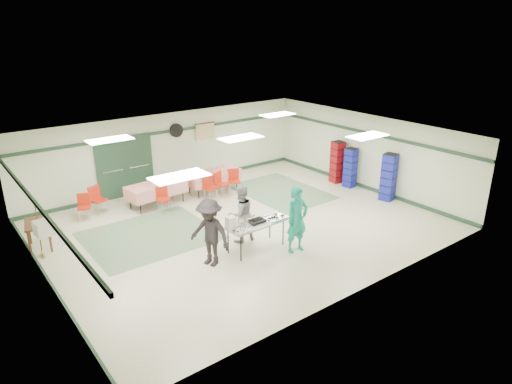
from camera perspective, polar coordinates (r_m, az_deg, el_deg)
floor at (r=13.70m, az=-1.78°, el=-4.16°), size 11.00×11.00×0.00m
ceiling at (r=12.82m, az=-1.92°, el=6.88°), size 11.00×11.00×0.00m
wall_back at (r=16.91m, az=-10.78°, el=5.16°), size 11.00×0.00×11.00m
wall_front at (r=10.15m, az=13.16°, el=-5.55°), size 11.00×0.00×11.00m
wall_left at (r=11.19m, az=-25.50°, el=-4.58°), size 0.00×9.00×9.00m
wall_right at (r=16.84m, az=13.62°, el=4.89°), size 0.00×9.00×9.00m
trim_back at (r=16.72m, az=-10.89°, el=7.46°), size 11.00×0.06×0.10m
baseboard_back at (r=17.26m, az=-10.46°, el=1.01°), size 11.00×0.06×0.12m
trim_left at (r=10.94m, az=-25.90°, el=-1.21°), size 0.06×9.00×0.10m
baseboard_left at (r=11.76m, az=-24.40°, el=-10.27°), size 0.06×9.00×0.12m
trim_right at (r=16.65m, az=13.75°, el=7.19°), size 0.06×9.00×0.10m
baseboard_right at (r=17.20m, az=13.20°, el=0.73°), size 0.06×9.00×0.12m
green_patch_a at (r=13.39m, az=-13.09°, el=-5.32°), size 3.50×3.00×0.01m
green_patch_b at (r=16.39m, az=3.13°, el=0.06°), size 2.50×3.50×0.01m
double_door_left at (r=16.13m, az=-17.58°, el=2.70°), size 0.90×0.06×2.10m
double_door_right at (r=16.45m, az=-14.50°, el=3.35°), size 0.90×0.06×2.10m
door_frame at (r=16.26m, az=-16.01°, el=3.01°), size 2.00×0.03×2.15m
wall_fan at (r=16.82m, az=-9.93°, el=7.60°), size 0.50×0.10×0.50m
scroll_banner at (r=17.43m, az=-6.38°, el=7.55°), size 0.80×0.02×0.60m
serving_table at (r=12.02m, az=0.02°, el=-4.10°), size 1.70×0.74×0.76m
sheet_tray_right at (r=12.30m, az=2.47°, el=-3.20°), size 0.62×0.48×0.02m
sheet_tray_mid at (r=12.09m, az=-0.59°, el=-3.64°), size 0.62×0.48×0.02m
sheet_tray_left at (r=11.56m, az=-1.95°, el=-4.82°), size 0.56×0.43×0.02m
baking_pan at (r=12.00m, az=0.07°, el=-3.68°), size 0.45×0.29×0.08m
foam_box_stack at (r=11.56m, az=-3.18°, el=-3.93°), size 0.23×0.22×0.36m
volunteer_teal at (r=11.92m, az=5.14°, el=-3.46°), size 0.68×0.48×1.78m
volunteer_grey at (r=12.44m, az=-1.92°, el=-2.76°), size 0.81×0.65×1.61m
volunteer_dark at (r=11.26m, az=-5.81°, el=-5.08°), size 1.00×1.28×1.74m
dining_table_a at (r=16.30m, az=-5.37°, el=1.99°), size 1.92×0.86×0.77m
dining_table_b at (r=15.32m, az=-12.35°, el=0.38°), size 2.01×1.06×0.77m
chair_a at (r=15.81m, az=-4.50°, el=1.31°), size 0.53×0.53×0.88m
chair_b at (r=15.60m, az=-5.88°, el=0.78°), size 0.39×0.39×0.79m
chair_c at (r=16.11m, az=-2.81°, el=1.70°), size 0.54×0.54×0.87m
chair_d at (r=14.83m, az=-11.58°, el=-0.52°), size 0.43×0.43×0.82m
chair_loose_a at (r=15.16m, az=-19.30°, el=-0.59°), size 0.55×0.55×0.91m
chair_loose_b at (r=14.87m, az=-20.70°, el=-1.42°), size 0.49×0.50×0.82m
crate_stack_blue_a at (r=16.99m, az=11.71°, el=2.99°), size 0.41×0.41×1.46m
crate_stack_red at (r=17.38m, az=10.12°, el=3.71°), size 0.46×0.46×1.58m
crate_stack_blue_b at (r=15.97m, az=16.25°, el=1.78°), size 0.50×0.50×1.63m
printer_table at (r=13.43m, az=-25.64°, el=-3.81°), size 0.79×1.05×0.74m
office_printer at (r=12.49m, az=-24.89°, el=-4.06°), size 0.51×0.46×0.37m
broom at (r=12.91m, az=-25.53°, el=-4.28°), size 0.03×0.23×1.42m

